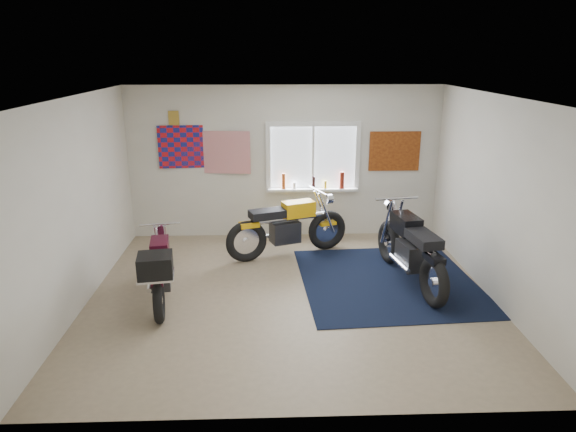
{
  "coord_description": "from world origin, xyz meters",
  "views": [
    {
      "loc": [
        -0.26,
        -6.45,
        3.22
      ],
      "look_at": [
        -0.02,
        0.4,
        1.03
      ],
      "focal_mm": 32.0,
      "sensor_mm": 36.0,
      "label": 1
    }
  ],
  "objects_px": {
    "navy_rug": "(388,281)",
    "black_chrome_bike": "(410,250)",
    "maroon_tourer": "(160,270)",
    "yellow_triumph": "(287,228)"
  },
  "relations": [
    {
      "from": "navy_rug",
      "to": "maroon_tourer",
      "type": "relative_size",
      "value": 1.4
    },
    {
      "from": "navy_rug",
      "to": "yellow_triumph",
      "type": "distance_m",
      "value": 1.87
    },
    {
      "from": "yellow_triumph",
      "to": "black_chrome_bike",
      "type": "distance_m",
      "value": 2.07
    },
    {
      "from": "black_chrome_bike",
      "to": "maroon_tourer",
      "type": "distance_m",
      "value": 3.52
    },
    {
      "from": "yellow_triumph",
      "to": "maroon_tourer",
      "type": "height_order",
      "value": "yellow_triumph"
    },
    {
      "from": "black_chrome_bike",
      "to": "maroon_tourer",
      "type": "relative_size",
      "value": 1.19
    },
    {
      "from": "navy_rug",
      "to": "black_chrome_bike",
      "type": "height_order",
      "value": "black_chrome_bike"
    },
    {
      "from": "maroon_tourer",
      "to": "navy_rug",
      "type": "bearing_deg",
      "value": -87.92
    },
    {
      "from": "navy_rug",
      "to": "maroon_tourer",
      "type": "height_order",
      "value": "maroon_tourer"
    },
    {
      "from": "navy_rug",
      "to": "black_chrome_bike",
      "type": "distance_m",
      "value": 0.57
    }
  ]
}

